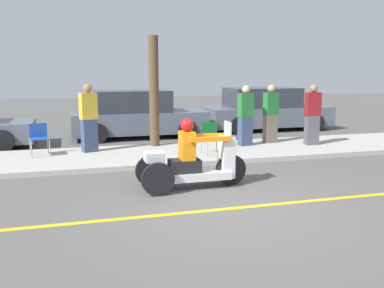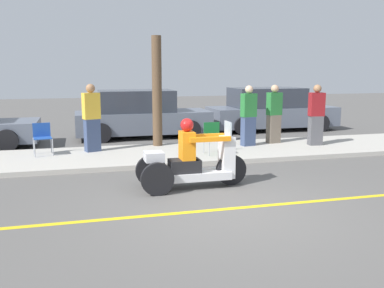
{
  "view_description": "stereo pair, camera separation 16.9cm",
  "coord_description": "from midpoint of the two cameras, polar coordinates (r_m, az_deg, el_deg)",
  "views": [
    {
      "loc": [
        -2.56,
        -6.48,
        2.32
      ],
      "look_at": [
        -0.27,
        1.43,
        0.88
      ],
      "focal_mm": 40.0,
      "sensor_mm": 36.0,
      "label": 1
    },
    {
      "loc": [
        -2.39,
        -6.52,
        2.32
      ],
      "look_at": [
        -0.27,
        1.43,
        0.88
      ],
      "focal_mm": 40.0,
      "sensor_mm": 36.0,
      "label": 2
    }
  ],
  "objects": [
    {
      "name": "folding_chair_set_back",
      "position": [
        11.78,
        -18.96,
        1.09
      ],
      "size": [
        0.52,
        0.52,
        0.82
      ],
      "color": "#A5A8AD",
      "rests_on": "sidewalk_strip"
    },
    {
      "name": "spectator_near_curb",
      "position": [
        13.07,
        16.57,
        3.58
      ],
      "size": [
        0.44,
        0.29,
        1.77
      ],
      "color": "#515156",
      "rests_on": "sidewalk_strip"
    },
    {
      "name": "spectator_by_tree",
      "position": [
        13.15,
        11.24,
        3.8
      ],
      "size": [
        0.45,
        0.31,
        1.75
      ],
      "color": "#726656",
      "rests_on": "sidewalk_strip"
    },
    {
      "name": "spectator_far_back",
      "position": [
        12.53,
        7.92,
        3.6
      ],
      "size": [
        0.45,
        0.31,
        1.75
      ],
      "color": "#38476B",
      "rests_on": "sidewalk_strip"
    },
    {
      "name": "parked_car_lot_far",
      "position": [
        16.87,
        10.66,
        4.44
      ],
      "size": [
        4.87,
        2.08,
        1.63
      ],
      "color": "slate",
      "rests_on": "ground"
    },
    {
      "name": "ground_plane",
      "position": [
        7.33,
        5.67,
        -8.6
      ],
      "size": [
        60.0,
        60.0,
        0.0
      ],
      "primitive_type": "plane",
      "color": "#565451"
    },
    {
      "name": "folding_chair_curbside",
      "position": [
        11.31,
        3.26,
        1.27
      ],
      "size": [
        0.48,
        0.48,
        0.82
      ],
      "color": "#A5A8AD",
      "rests_on": "sidewalk_strip"
    },
    {
      "name": "spectator_with_child",
      "position": [
        11.83,
        -12.84,
        3.25
      ],
      "size": [
        0.49,
        0.38,
        1.83
      ],
      "color": "#38476B",
      "rests_on": "sidewalk_strip"
    },
    {
      "name": "sidewalk_strip",
      "position": [
        11.6,
        -2.32,
        -1.34
      ],
      "size": [
        28.0,
        2.8,
        0.12
      ],
      "color": "#B2ADA3",
      "rests_on": "ground"
    },
    {
      "name": "tree_trunk",
      "position": [
        12.42,
        -4.3,
        6.99
      ],
      "size": [
        0.28,
        0.28,
        3.15
      ],
      "color": "brown",
      "rests_on": "sidewalk_strip"
    },
    {
      "name": "parked_car_lot_center",
      "position": [
        14.88,
        -6.48,
        3.82
      ],
      "size": [
        4.57,
        1.99,
        1.62
      ],
      "color": "slate",
      "rests_on": "ground"
    },
    {
      "name": "motorcycle_trike",
      "position": [
        8.43,
        0.58,
        -2.59
      ],
      "size": [
        2.21,
        0.81,
        1.39
      ],
      "color": "black",
      "rests_on": "ground"
    },
    {
      "name": "lane_stripe",
      "position": [
        7.24,
        3.64,
        -8.78
      ],
      "size": [
        24.0,
        0.12,
        0.01
      ],
      "color": "gold",
      "rests_on": "ground"
    }
  ]
}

